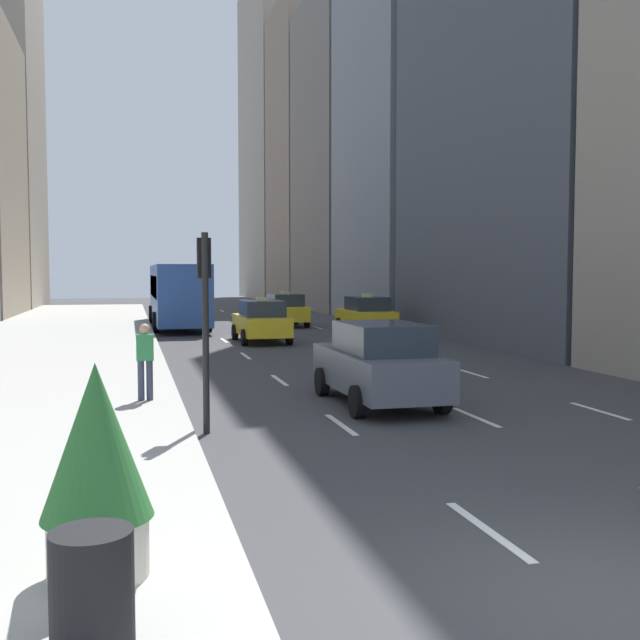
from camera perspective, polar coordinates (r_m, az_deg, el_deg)
ground_plane at (r=7.43m, az=21.54°, el=-19.57°), size 160.00×160.00×0.00m
sidewalk_left at (r=32.76m, az=-19.43°, el=-1.47°), size 8.00×66.00×0.15m
lane_markings at (r=29.42m, az=-1.18°, el=-1.96°), size 5.72×56.00×0.01m
building_row_right at (r=55.64m, az=2.94°, el=16.61°), size 6.00×84.76×35.33m
taxi_lead at (r=39.99m, az=-2.69°, el=0.79°), size 2.02×4.40×1.87m
taxi_second at (r=30.87m, az=-4.49°, el=-0.08°), size 2.02×4.40×1.87m
taxi_third at (r=35.49m, az=3.51°, el=0.42°), size 2.02×4.40×1.87m
sedan_black_near at (r=16.39m, az=4.51°, el=-3.29°), size 2.02×4.55×1.80m
city_bus at (r=39.72m, az=-10.80°, el=2.02°), size 2.80×11.61×3.25m
trash_can at (r=5.95m, az=-16.98°, el=-19.23°), size 0.60×0.60×0.90m
planter_with_shrub at (r=7.11m, az=-16.64°, el=-10.70°), size 1.00×1.00×1.95m
pedestrian_mid_block at (r=16.43m, az=-13.19°, el=-2.82°), size 0.36×0.22×1.65m
traffic_light_pole at (r=13.53m, az=-8.77°, el=1.56°), size 0.24×0.42×3.60m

